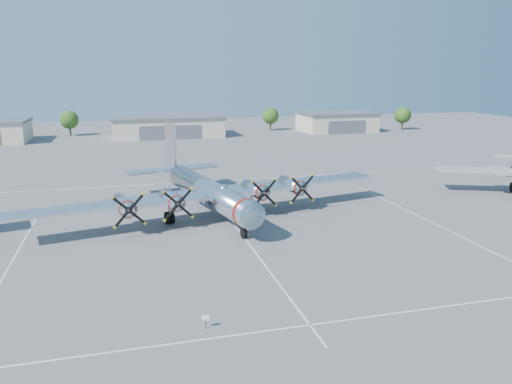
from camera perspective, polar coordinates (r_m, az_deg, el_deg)
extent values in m
plane|color=#575759|center=(54.84, -2.11, -4.25)|extent=(260.00, 260.00, 0.00)
cube|color=silver|center=(49.99, -26.31, -7.53)|extent=(0.15, 40.00, 0.01)
cube|color=silver|center=(50.23, -0.82, -5.94)|extent=(0.15, 40.00, 0.01)
cube|color=silver|center=(59.29, 20.31, -3.73)|extent=(0.15, 40.00, 0.01)
cube|color=silver|center=(35.39, 6.18, -14.88)|extent=(60.00, 0.15, 0.01)
cube|color=silver|center=(78.59, -6.20, 1.21)|extent=(60.00, 0.15, 0.01)
cube|color=beige|center=(134.17, -10.05, 7.29)|extent=(28.00, 14.00, 4.80)
cube|color=slate|center=(133.90, -10.10, 8.44)|extent=(28.60, 14.60, 0.60)
cube|color=slate|center=(127.26, -9.75, 6.69)|extent=(15.40, 0.20, 3.60)
cube|color=beige|center=(146.33, 9.19, 7.84)|extent=(20.00, 14.00, 4.80)
cube|color=slate|center=(146.09, 9.23, 8.90)|extent=(20.60, 14.60, 0.60)
cube|color=slate|center=(140.02, 10.35, 7.29)|extent=(11.00, 0.20, 3.60)
cylinder|color=#382619|center=(142.37, -20.46, 6.60)|extent=(0.50, 0.50, 2.80)
sphere|color=#213F12|center=(142.09, -20.56, 7.73)|extent=(4.80, 4.80, 4.80)
cylinder|color=#382619|center=(145.79, 1.67, 7.59)|extent=(0.50, 0.50, 2.80)
sphere|color=#213F12|center=(145.51, 1.67, 8.71)|extent=(4.80, 4.80, 4.80)
cylinder|color=#382619|center=(153.94, 16.35, 7.38)|extent=(0.50, 0.50, 2.80)
sphere|color=#213F12|center=(153.68, 16.42, 8.43)|extent=(4.80, 4.80, 4.80)
cylinder|color=black|center=(34.80, -5.76, -14.72)|extent=(0.05, 0.05, 0.73)
cube|color=white|center=(34.61, -5.77, -14.12)|extent=(0.49, 0.17, 0.37)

